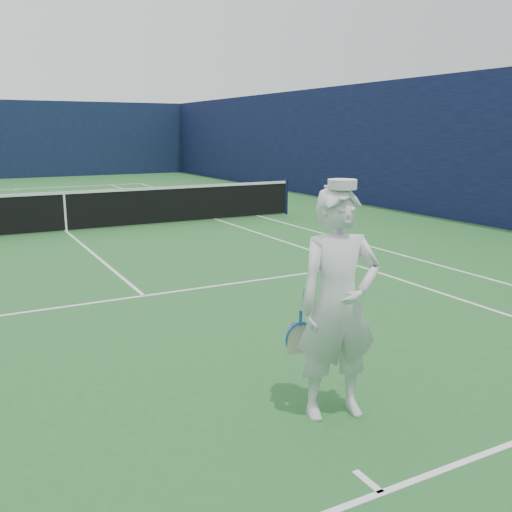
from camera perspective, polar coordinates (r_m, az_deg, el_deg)
The scene contains 5 objects.
ground at distance 14.98m, azimuth -18.42°, elevation 2.32°, with size 80.00×80.00×0.00m, color #246129.
court_markings at distance 14.98m, azimuth -18.42°, elevation 2.33°, with size 11.03×23.83×0.01m.
windscreen_fence at distance 14.79m, azimuth -18.96°, elevation 9.97°, with size 20.12×36.12×4.00m.
tennis_net at distance 14.90m, azimuth -18.56°, elevation 4.42°, with size 12.88×0.09×1.07m.
tennis_player at distance 4.95m, azimuth 8.23°, elevation -4.79°, with size 0.83×0.66×2.08m.
Camera 1 is at (-2.43, -14.58, 2.48)m, focal length 40.00 mm.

